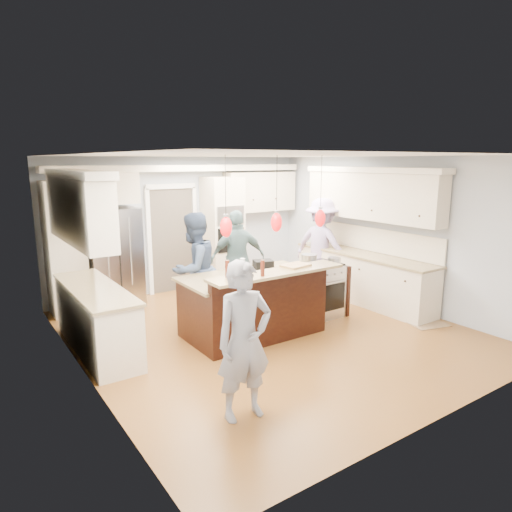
{
  "coord_description": "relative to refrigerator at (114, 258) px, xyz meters",
  "views": [
    {
      "loc": [
        -3.98,
        -5.46,
        2.64
      ],
      "look_at": [
        0.0,
        0.35,
        1.15
      ],
      "focal_mm": 32.0,
      "sensor_mm": 36.0,
      "label": 1
    }
  ],
  "objects": [
    {
      "name": "floor_rug",
      "position": [
        3.95,
        -3.64,
        -0.89
      ],
      "size": [
        0.8,
        1.0,
        0.01
      ],
      "primitive_type": "cube",
      "rotation": [
        0.0,
        0.0,
        -0.27
      ],
      "color": "#886A4A",
      "rests_on": "ground"
    },
    {
      "name": "right_counter_run",
      "position": [
        3.99,
        -2.34,
        0.16
      ],
      "size": [
        0.64,
        3.1,
        2.51
      ],
      "color": "beige",
      "rests_on": "ground"
    },
    {
      "name": "oven_column",
      "position": [
        2.3,
        0.03,
        0.25
      ],
      "size": [
        0.72,
        0.69,
        2.3
      ],
      "color": "beige",
      "rests_on": "ground"
    },
    {
      "name": "back_upper_cabinets",
      "position": [
        0.8,
        0.12,
        0.77
      ],
      "size": [
        5.3,
        0.61,
        2.54
      ],
      "color": "beige",
      "rests_on": "ground"
    },
    {
      "name": "pot_large",
      "position": [
        2.57,
        -2.39,
        0.1
      ],
      "size": [
        0.27,
        0.27,
        0.16
      ],
      "primitive_type": "cylinder",
      "color": "#B7B7BC",
      "rests_on": "island_range"
    },
    {
      "name": "person_range_side",
      "position": [
        3.8,
        -1.37,
        0.05
      ],
      "size": [
        0.99,
        1.36,
        1.89
      ],
      "primitive_type": "imported",
      "rotation": [
        0.0,
        0.0,
        1.82
      ],
      "color": "#9C8BBC",
      "rests_on": "ground"
    },
    {
      "name": "beer_bottle_c",
      "position": [
        0.7,
        -3.21,
        0.34
      ],
      "size": [
        0.07,
        0.07,
        0.24
      ],
      "primitive_type": "cylinder",
      "rotation": [
        0.0,
        0.0,
        -0.12
      ],
      "color": "#4A1A0D",
      "rests_on": "kitchen_island"
    },
    {
      "name": "pot_small",
      "position": [
        2.9,
        -2.66,
        0.07
      ],
      "size": [
        0.22,
        0.22,
        0.11
      ],
      "primitive_type": "cylinder",
      "color": "#B7B7BC",
      "rests_on": "island_range"
    },
    {
      "name": "pendant_lights",
      "position": [
        1.3,
        -3.15,
        0.9
      ],
      "size": [
        1.75,
        0.15,
        1.03
      ],
      "color": "black",
      "rests_on": "ground"
    },
    {
      "name": "refrigerator",
      "position": [
        0.0,
        0.0,
        0.0
      ],
      "size": [
        0.9,
        0.7,
        1.8
      ],
      "primitive_type": "cube",
      "color": "#B7B7BC",
      "rests_on": "ground"
    },
    {
      "name": "island_range",
      "position": [
        2.71,
        -2.49,
        -0.44
      ],
      "size": [
        0.82,
        0.71,
        0.92
      ],
      "color": "#B7B7BC",
      "rests_on": "ground"
    },
    {
      "name": "ground_plane",
      "position": [
        1.55,
        -2.64,
        -0.9
      ],
      "size": [
        6.0,
        6.0,
        0.0
      ],
      "primitive_type": "plane",
      "color": "brown",
      "rests_on": "ground"
    },
    {
      "name": "person_bar_end",
      "position": [
        -0.07,
        -4.44,
        -0.07
      ],
      "size": [
        0.64,
        0.46,
        1.67
      ],
      "primitive_type": "imported",
      "rotation": [
        0.0,
        0.0,
        -0.1
      ],
      "color": "gray",
      "rests_on": "ground"
    },
    {
      "name": "kitchen_island",
      "position": [
        1.3,
        -2.57,
        -0.41
      ],
      "size": [
        2.1,
        1.46,
        1.12
      ],
      "color": "black",
      "rests_on": "ground"
    },
    {
      "name": "water_bottle",
      "position": [
        0.68,
        -3.25,
        0.35
      ],
      "size": [
        0.07,
        0.07,
        0.27
      ],
      "primitive_type": "cylinder",
      "rotation": [
        0.0,
        0.0,
        -0.22
      ],
      "color": "silver",
      "rests_on": "kitchen_island"
    },
    {
      "name": "left_cabinets",
      "position": [
        -0.89,
        -1.84,
        0.16
      ],
      "size": [
        0.64,
        2.3,
        2.51
      ],
      "color": "beige",
      "rests_on": "ground"
    },
    {
      "name": "cutting_board",
      "position": [
        1.69,
        -3.11,
        0.24
      ],
      "size": [
        0.43,
        0.34,
        0.03
      ],
      "primitive_type": "cube",
      "rotation": [
        0.0,
        0.0,
        0.16
      ],
      "color": "#AF7D50",
      "rests_on": "kitchen_island"
    },
    {
      "name": "drink_can",
      "position": [
        0.86,
        -3.15,
        0.28
      ],
      "size": [
        0.07,
        0.07,
        0.12
      ],
      "primitive_type": "cylinder",
      "rotation": [
        0.0,
        0.0,
        0.12
      ],
      "color": "#B7B7BC",
      "rests_on": "kitchen_island"
    },
    {
      "name": "person_far_right",
      "position": [
        1.89,
        -1.2,
        -0.02
      ],
      "size": [
        1.1,
        0.67,
        1.75
      ],
      "primitive_type": "imported",
      "rotation": [
        0.0,
        0.0,
        2.89
      ],
      "color": "slate",
      "rests_on": "ground"
    },
    {
      "name": "room_shell",
      "position": [
        1.55,
        -2.64,
        0.92
      ],
      "size": [
        5.54,
        6.04,
        2.72
      ],
      "color": "#B2BCC6",
      "rests_on": "ground"
    },
    {
      "name": "beer_bottle_a",
      "position": [
        0.55,
        -3.09,
        0.33
      ],
      "size": [
        0.06,
        0.06,
        0.23
      ],
      "primitive_type": "cylinder",
      "rotation": [
        0.0,
        0.0,
        0.04
      ],
      "color": "#4A1A0D",
      "rests_on": "kitchen_island"
    },
    {
      "name": "person_far_left",
      "position": [
        0.77,
        -1.67,
        0.02
      ],
      "size": [
        1.09,
        0.98,
        1.83
      ],
      "primitive_type": "imported",
      "rotation": [
        0.0,
        0.0,
        3.53
      ],
      "color": "#314260",
      "rests_on": "ground"
    },
    {
      "name": "beer_bottle_b",
      "position": [
        0.96,
        -3.3,
        0.33
      ],
      "size": [
        0.07,
        0.07,
        0.22
      ],
      "primitive_type": "cylinder",
      "rotation": [
        0.0,
        0.0,
        0.39
      ],
      "color": "#4A1A0D",
      "rests_on": "kitchen_island"
    }
  ]
}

